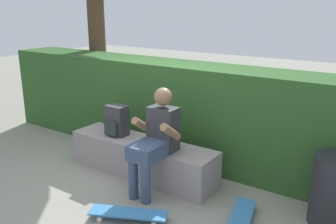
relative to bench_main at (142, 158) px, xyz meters
name	(u,v)px	position (x,y,z in m)	size (l,w,h in m)	color
ground_plane	(123,185)	(0.00, -0.38, -0.23)	(24.00, 24.00, 0.00)	gray
bench_main	(142,158)	(0.00, 0.00, 0.00)	(2.01, 0.50, 0.46)	gray
person_skater	(156,137)	(0.39, -0.22, 0.43)	(0.49, 0.62, 1.21)	#333338
skateboard_near_person	(128,213)	(0.53, -0.91, -0.16)	(0.81, 0.52, 0.09)	teal
skateboard_beside_bench	(240,220)	(1.52, -0.36, -0.16)	(0.38, 0.82, 0.09)	teal
backpack_on_bench	(116,121)	(-0.41, -0.01, 0.42)	(0.28, 0.23, 0.40)	#333338
hedge_row	(173,109)	(-0.09, 0.84, 0.44)	(6.15, 0.72, 1.35)	#295222
trash_bin	(333,191)	(2.23, 0.19, 0.13)	(0.42, 0.42, 0.73)	#232328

